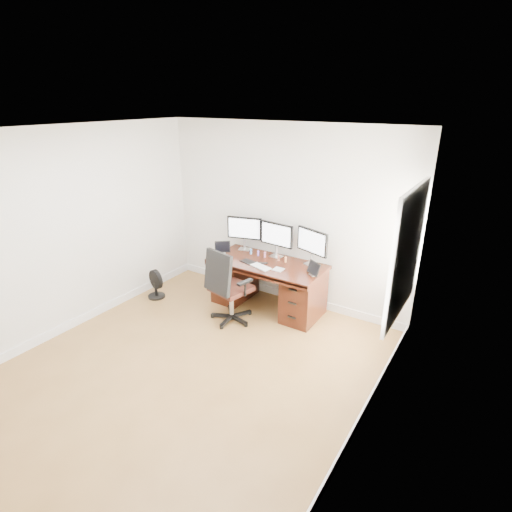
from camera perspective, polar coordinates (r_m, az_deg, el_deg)
The scene contains 20 objects.
ground at distance 4.97m, azimuth -9.74°, elevation -15.76°, with size 4.50×4.50×0.00m, color olive.
back_wall at distance 6.02m, azimuth 3.87°, elevation 5.77°, with size 4.00×0.10×2.70m, color white.
right_wall at distance 3.46m, azimuth 15.78°, elevation -7.59°, with size 0.10×4.50×2.70m.
desk at distance 6.01m, azimuth 1.70°, elevation -3.88°, with size 1.70×0.80×0.75m.
office_chair at distance 5.68m, azimuth -3.93°, elevation -6.02°, with size 0.69×0.69×1.10m.
floor_fan at distance 6.57m, azimuth -14.17°, elevation -3.96°, with size 0.32×0.27×0.47m.
monitor_left at distance 6.24m, azimuth -1.67°, elevation 3.85°, with size 0.54×0.19×0.53m.
monitor_center at distance 5.95m, azimuth 2.96°, elevation 2.92°, with size 0.55×0.15×0.53m.
monitor_right at distance 5.70m, azimuth 8.02°, elevation 1.89°, with size 0.53×0.21×0.53m.
tablet_left at distance 6.19m, azimuth -4.86°, elevation 1.18°, with size 0.23×0.20×0.19m.
tablet_right at distance 5.45m, azimuth 8.18°, elevation -1.90°, with size 0.24×0.18×0.19m.
keyboard at distance 5.67m, azimuth 0.68°, elevation -1.56°, with size 0.31×0.13×0.01m, color silver.
trackpad at distance 5.60m, azimuth 3.22°, elevation -1.93°, with size 0.14×0.14×0.01m, color #B5B8BD.
drawing_tablet at distance 5.86m, azimuth -1.14°, elevation -0.80°, with size 0.22×0.14×0.01m, color black.
phone at distance 5.81m, azimuth 1.06°, elevation -1.02°, with size 0.12×0.06×0.01m, color black.
figurine_blue at distance 6.14m, azimuth -0.73°, elevation 0.70°, with size 0.04×0.04×0.09m.
figurine_purple at distance 6.07m, azimuth 0.31°, elevation 0.46°, with size 0.04×0.04×0.09m.
figurine_pink at distance 6.01m, azimuth 1.27°, elevation 0.24°, with size 0.04×0.04×0.09m.
figurine_brown at distance 5.90m, azimuth 3.25°, elevation -0.22°, with size 0.04×0.04×0.09m.
figurine_orange at distance 5.85m, azimuth 4.24°, elevation -0.45°, with size 0.04×0.04×0.09m.
Camera 1 is at (2.77, -2.83, 3.00)m, focal length 28.00 mm.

